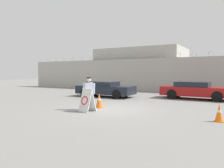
% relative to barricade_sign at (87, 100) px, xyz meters
% --- Properties ---
extents(ground_plane, '(90.00, 90.00, 0.00)m').
position_rel_barricade_sign_xyz_m(ground_plane, '(0.75, 1.19, -0.56)').
color(ground_plane, gray).
extents(perimeter_wall, '(36.00, 0.30, 3.75)m').
position_rel_barricade_sign_xyz_m(perimeter_wall, '(0.75, 12.34, 1.10)').
color(perimeter_wall, '#ADA8A0').
rests_on(perimeter_wall, ground_plane).
extents(building_block, '(9.86, 6.29, 4.65)m').
position_rel_barricade_sign_xyz_m(building_block, '(-3.80, 16.15, 1.77)').
color(building_block, '#B2ADA3').
rests_on(building_block, ground_plane).
extents(barricade_sign, '(0.73, 0.74, 1.12)m').
position_rel_barricade_sign_xyz_m(barricade_sign, '(0.00, 0.00, 0.00)').
color(barricade_sign, white).
rests_on(barricade_sign, ground_plane).
extents(security_guard, '(0.64, 0.44, 1.66)m').
position_rel_barricade_sign_xyz_m(security_guard, '(-0.23, 0.50, 0.36)').
color(security_guard, '#232838').
rests_on(security_guard, ground_plane).
extents(traffic_cone_near, '(0.42, 0.42, 0.78)m').
position_rel_barricade_sign_xyz_m(traffic_cone_near, '(-0.12, 1.27, -0.17)').
color(traffic_cone_near, orange).
rests_on(traffic_cone_near, ground_plane).
extents(traffic_cone_mid, '(0.34, 0.34, 0.71)m').
position_rel_barricade_sign_xyz_m(traffic_cone_mid, '(5.73, 0.79, -0.21)').
color(traffic_cone_mid, orange).
rests_on(traffic_cone_mid, ground_plane).
extents(parked_car_front_coupe, '(4.56, 2.05, 1.18)m').
position_rel_barricade_sign_xyz_m(parked_car_front_coupe, '(-2.63, 5.92, 0.06)').
color(parked_car_front_coupe, black).
rests_on(parked_car_front_coupe, ground_plane).
extents(parked_car_rear_sedan, '(4.79, 2.03, 1.24)m').
position_rel_barricade_sign_xyz_m(parked_car_rear_sedan, '(3.72, 7.85, 0.08)').
color(parked_car_rear_sedan, black).
rests_on(parked_car_rear_sedan, ground_plane).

